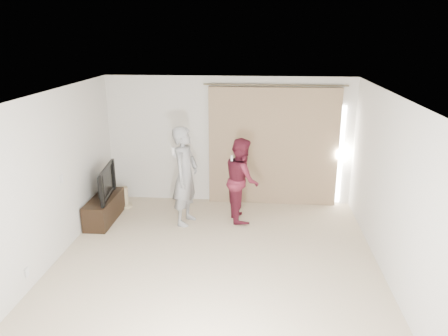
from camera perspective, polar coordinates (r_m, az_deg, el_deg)
The scene contains 10 objects.
floor at distance 6.85m, azimuth -1.16°, elevation -12.66°, with size 5.50×5.50×0.00m, color #BBA88C.
wall_back at distance 8.92m, azimuth 0.64°, elevation 3.60°, with size 5.00×0.04×2.60m, color beige.
wall_left at distance 7.01m, azimuth -22.02°, elevation -1.61°, with size 0.04×5.50×2.60m.
ceiling at distance 5.98m, azimuth -1.31°, elevation 9.43°, with size 5.00×5.50×0.01m, color white.
curtain at distance 8.86m, azimuth 6.52°, elevation 2.74°, with size 2.80×0.11×2.46m.
tv_console at distance 8.57m, azimuth -15.37°, elevation -5.16°, with size 0.42×1.20×0.46m, color black.
tv at distance 8.39m, azimuth -15.66°, elevation -1.80°, with size 1.05×0.14×0.60m, color black.
scratching_post at distance 9.15m, azimuth -12.91°, elevation -3.95°, with size 0.31×0.31×0.41m.
person_man at distance 7.97m, azimuth -5.08°, elevation -1.05°, with size 0.58×0.75×1.83m.
person_woman at distance 8.15m, azimuth 2.32°, elevation -1.51°, with size 0.76×0.89×1.58m.
Camera 1 is at (0.64, -5.89, 3.43)m, focal length 35.00 mm.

